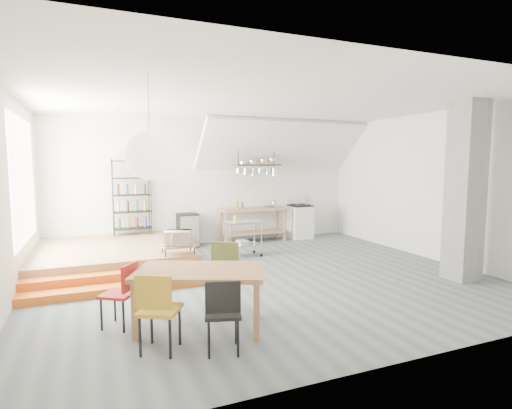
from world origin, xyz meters
name	(u,v)px	position (x,y,z in m)	size (l,w,h in m)	color
floor	(262,277)	(0.00, 0.00, 0.00)	(8.00, 8.00, 0.00)	#545E61
wall_back	(210,182)	(0.00, 3.50, 1.60)	(8.00, 0.04, 3.20)	silver
wall_left	(7,198)	(-4.00, 0.00, 1.60)	(0.04, 7.00, 3.20)	silver
wall_right	(429,186)	(4.00, 0.00, 1.60)	(0.04, 7.00, 3.20)	silver
ceiling	(262,101)	(0.00, 0.00, 3.20)	(8.00, 7.00, 0.02)	white
slope_ceiling	(282,146)	(1.80, 2.90, 2.55)	(4.40, 1.80, 0.15)	white
window_pane	(24,180)	(-3.98, 1.50, 1.80)	(0.02, 2.50, 2.20)	white
platform	(114,255)	(-2.50, 2.00, 0.20)	(3.00, 3.00, 0.40)	#916D48
step_lower	(120,289)	(-2.50, 0.05, 0.07)	(3.00, 0.35, 0.13)	orange
step_upper	(119,279)	(-2.50, 0.40, 0.13)	(3.00, 0.35, 0.27)	orange
concrete_column	(465,192)	(3.30, -1.50, 1.60)	(0.50, 0.50, 3.20)	slate
kitchen_counter	(253,219)	(1.10, 3.15, 0.63)	(1.80, 0.60, 0.91)	#916D48
stove	(300,221)	(2.50, 3.16, 0.48)	(0.60, 0.60, 1.18)	white
pot_rack	(258,168)	(1.13, 2.92, 1.98)	(1.20, 0.50, 1.43)	#3E2818
wire_shelving	(132,196)	(-2.00, 3.20, 1.33)	(0.88, 0.38, 1.80)	black
microwave_shelf	(178,246)	(-1.40, 0.75, 0.55)	(0.60, 0.40, 0.16)	#916D48
paper_lantern	(150,156)	(-2.18, -1.56, 2.20)	(0.60, 0.60, 0.60)	white
dining_table	(200,276)	(-1.63, -1.79, 0.68)	(1.83, 1.46, 0.76)	olive
chair_mustard	(157,306)	(-2.25, -2.32, 0.55)	(0.57, 0.57, 0.92)	#BC8B20
chair_black	(223,309)	(-1.58, -2.60, 0.51)	(0.49, 0.49, 0.86)	black
chair_olive	(223,269)	(-1.15, -1.21, 0.57)	(0.60, 0.60, 0.95)	#5F6630
chair_red	(123,289)	(-2.54, -1.42, 0.50)	(0.53, 0.53, 0.84)	red
rolling_cart	(243,234)	(0.24, 1.65, 0.52)	(0.84, 0.50, 0.80)	silver
mini_fridge	(188,230)	(-0.67, 3.20, 0.42)	(0.49, 0.49, 0.84)	black
microwave	(178,238)	(-1.40, 0.75, 0.71)	(0.51, 0.34, 0.28)	beige
bowl	(268,207)	(1.50, 3.10, 0.94)	(0.21, 0.21, 0.05)	silver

